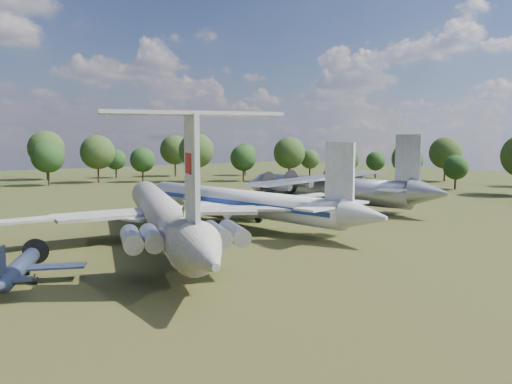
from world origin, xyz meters
TOP-DOWN VIEW (x-y plane):
  - ground at (0.00, 0.00)m, footprint 300.00×300.00m
  - il62_airliner at (-2.09, -0.61)m, footprint 59.60×67.88m
  - tu104_jet at (12.39, 4.98)m, footprint 44.93×55.19m
  - an12_transport at (33.86, 8.55)m, footprint 46.98×50.19m
  - small_prop_west at (-19.01, -8.30)m, footprint 15.50×17.41m
  - person_on_il62 at (-7.06, -15.43)m, footprint 0.74×0.58m

SIDE VIEW (x-z plane):
  - ground at x=0.00m, z-range 0.00..0.00m
  - small_prop_west at x=-19.01m, z-range 0.00..2.10m
  - tu104_jet at x=12.39m, z-range 0.00..4.98m
  - an12_transport at x=33.86m, z-range 0.00..5.55m
  - il62_airliner at x=-2.09m, z-range 0.00..5.58m
  - person_on_il62 at x=-7.06m, z-range 5.58..7.37m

